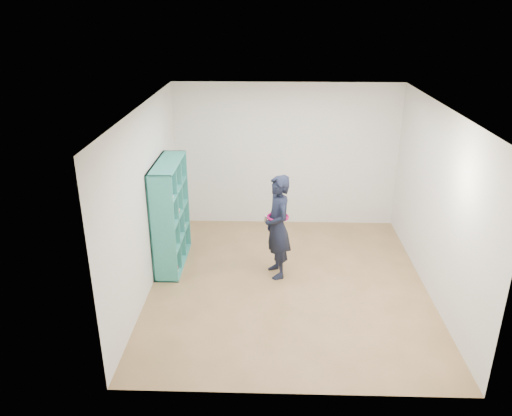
{
  "coord_description": "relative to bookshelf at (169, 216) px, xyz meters",
  "views": [
    {
      "loc": [
        -0.27,
        -6.4,
        3.84
      ],
      "look_at": [
        -0.48,
        0.3,
        1.08
      ],
      "focal_mm": 35.0,
      "sensor_mm": 36.0,
      "label": 1
    }
  ],
  "objects": [
    {
      "name": "bookshelf",
      "position": [
        0.0,
        0.0,
        0.0
      ],
      "size": [
        0.37,
        1.25,
        1.67
      ],
      "color": "teal",
      "rests_on": "floor"
    },
    {
      "name": "person",
      "position": [
        1.67,
        -0.31,
        -0.02
      ],
      "size": [
        0.53,
        0.66,
        1.58
      ],
      "rotation": [
        0.0,
        0.0,
        -1.27
      ],
      "color": "black",
      "rests_on": "floor"
    },
    {
      "name": "floor",
      "position": [
        1.84,
        -0.59,
        -0.81
      ],
      "size": [
        4.5,
        4.5,
        0.0
      ],
      "primitive_type": "plane",
      "color": "brown",
      "rests_on": "ground"
    },
    {
      "name": "ceiling",
      "position": [
        1.84,
        -0.59,
        1.79
      ],
      "size": [
        4.5,
        4.5,
        0.0
      ],
      "primitive_type": "plane",
      "color": "white",
      "rests_on": "wall_back"
    },
    {
      "name": "wall_back",
      "position": [
        1.84,
        1.66,
        0.49
      ],
      "size": [
        4.0,
        0.02,
        2.6
      ],
      "primitive_type": "cube",
      "color": "silver",
      "rests_on": "floor"
    },
    {
      "name": "wall_left",
      "position": [
        -0.16,
        -0.59,
        0.49
      ],
      "size": [
        0.02,
        4.5,
        2.6
      ],
      "primitive_type": "cube",
      "color": "silver",
      "rests_on": "floor"
    },
    {
      "name": "smartphone",
      "position": [
        1.5,
        -0.27,
        0.08
      ],
      "size": [
        0.05,
        0.1,
        0.14
      ],
      "rotation": [
        0.33,
        0.0,
        0.43
      ],
      "color": "silver",
      "rests_on": "person"
    },
    {
      "name": "wall_front",
      "position": [
        1.84,
        -2.84,
        0.49
      ],
      "size": [
        4.0,
        0.02,
        2.6
      ],
      "primitive_type": "cube",
      "color": "silver",
      "rests_on": "floor"
    },
    {
      "name": "wall_right",
      "position": [
        3.84,
        -0.59,
        0.49
      ],
      "size": [
        0.02,
        4.5,
        2.6
      ],
      "primitive_type": "cube",
      "color": "silver",
      "rests_on": "floor"
    }
  ]
}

